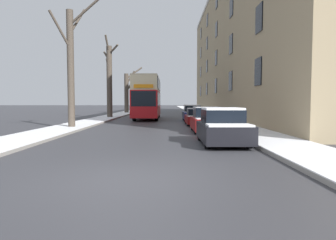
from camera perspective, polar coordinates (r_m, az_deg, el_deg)
name	(u,v)px	position (r m, az deg, el deg)	size (l,w,h in m)	color
ground_plane	(126,179)	(7.20, -7.92, -10.99)	(320.00, 320.00, 0.00)	#38383D
sidewalk_left	(136,111)	(60.30, -6.11, 1.80)	(2.55, 130.00, 0.16)	gray
sidewalk_right	(193,111)	(60.11, 4.76, 1.80)	(2.55, 130.00, 0.16)	gray
terrace_facade_right	(255,47)	(39.30, 16.16, 13.29)	(9.10, 49.52, 17.20)	tan
bare_tree_left_0	(73,65)	(20.97, -17.69, 9.98)	(3.32, 2.40, 8.59)	#4C4238
bare_tree_left_1	(111,80)	(33.61, -10.83, 7.59)	(2.07, 2.46, 8.91)	#4C4238
bare_tree_left_2	(129,91)	(47.52, -7.46, 5.47)	(2.73, 3.70, 7.41)	#4C4238
double_decker_bus	(149,96)	(31.69, -3.65, 4.61)	(2.49, 10.42, 4.31)	red
parked_car_0	(224,127)	(12.97, 10.62, -1.40)	(1.87, 3.95, 1.55)	black
parked_car_1	(209,121)	(17.91, 7.74, -0.10)	(1.75, 4.01, 1.51)	maroon
parked_car_2	(199,117)	(23.51, 5.96, 0.55)	(1.85, 4.06, 1.31)	maroon
parked_car_3	(194,113)	(28.84, 4.91, 1.25)	(1.72, 4.12, 1.52)	navy
pedestrian_left_sidewalk	(73,114)	(20.89, -17.58, 1.04)	(0.39, 0.39, 1.77)	black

